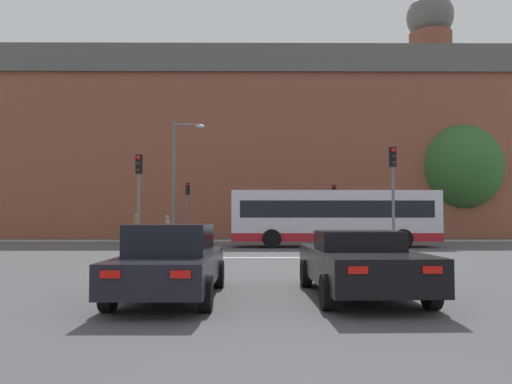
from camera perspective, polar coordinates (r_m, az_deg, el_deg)
stop_line_strip at (r=20.30m, az=0.83°, el=-7.50°), size 7.39×0.30×0.01m
far_pavement at (r=34.41m, az=0.35°, el=-5.58°), size 68.21×2.50×0.01m
brick_civic_building at (r=44.93m, az=-3.57°, el=4.86°), size 48.09×14.06×21.94m
car_saloon_left at (r=10.38m, az=-9.62°, el=-7.77°), size 1.95×4.81×1.50m
car_roadster_right at (r=10.67m, az=11.76°, el=-7.96°), size 2.17×4.80×1.35m
bus_crossing_lead at (r=27.71m, az=8.87°, el=-2.83°), size 11.14×2.69×3.05m
traffic_light_far_right at (r=34.44m, az=8.93°, el=-1.23°), size 0.26×0.31×3.83m
traffic_light_near_left at (r=21.37m, az=-13.26°, el=0.47°), size 0.26×0.31×4.26m
traffic_light_far_left at (r=33.67m, az=-7.83°, el=-1.11°), size 0.26×0.31×3.92m
traffic_light_near_right at (r=21.04m, az=15.40°, el=0.94°), size 0.26×0.31×4.49m
street_lamp_junction at (r=27.54m, az=-8.78°, el=2.44°), size 1.76×0.36×6.84m
pedestrian_waiting at (r=35.07m, az=6.23°, el=-3.77°), size 0.45×0.42×1.80m
pedestrian_walking_east at (r=35.06m, az=-13.52°, el=-3.73°), size 0.43×0.27×1.79m
pedestrian_walking_west at (r=35.26m, az=-10.08°, el=-3.81°), size 0.34×0.45×1.74m
tree_by_building at (r=41.95m, az=22.25°, el=2.62°), size 6.37×6.37×8.84m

